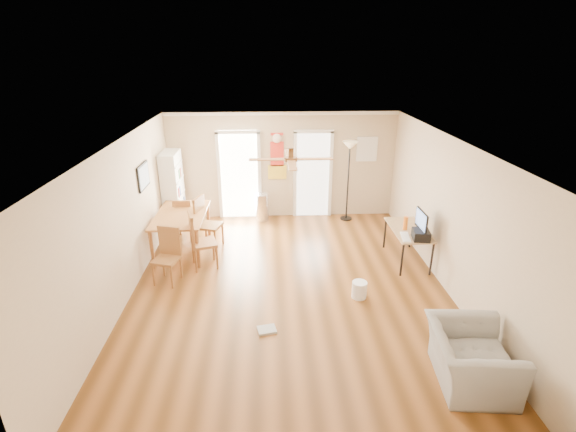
{
  "coord_description": "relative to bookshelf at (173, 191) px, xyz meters",
  "views": [
    {
      "loc": [
        -0.34,
        -6.38,
        3.98
      ],
      "look_at": [
        0.0,
        0.6,
        1.15
      ],
      "focal_mm": 26.05,
      "sensor_mm": 36.0,
      "label": 1
    }
  ],
  "objects": [
    {
      "name": "floor",
      "position": [
        2.55,
        -2.88,
        -0.91
      ],
      "size": [
        7.0,
        7.0,
        0.0
      ],
      "primitive_type": "plane",
      "color": "brown",
      "rests_on": "ground"
    },
    {
      "name": "ceiling",
      "position": [
        2.55,
        -2.88,
        1.69
      ],
      "size": [
        5.5,
        7.0,
        0.0
      ],
      "primitive_type": null,
      "color": "silver",
      "rests_on": "floor"
    },
    {
      "name": "wall_back",
      "position": [
        2.55,
        0.62,
        0.39
      ],
      "size": [
        5.5,
        0.04,
        2.6
      ],
      "primitive_type": null,
      "color": "beige",
      "rests_on": "floor"
    },
    {
      "name": "wall_front",
      "position": [
        2.55,
        -6.38,
        0.39
      ],
      "size": [
        5.5,
        0.04,
        2.6
      ],
      "primitive_type": null,
      "color": "beige",
      "rests_on": "floor"
    },
    {
      "name": "wall_left",
      "position": [
        -0.2,
        -2.88,
        0.39
      ],
      "size": [
        0.04,
        7.0,
        2.6
      ],
      "primitive_type": null,
      "color": "beige",
      "rests_on": "floor"
    },
    {
      "name": "wall_right",
      "position": [
        5.3,
        -2.88,
        0.39
      ],
      "size": [
        0.04,
        7.0,
        2.6
      ],
      "primitive_type": null,
      "color": "beige",
      "rests_on": "floor"
    },
    {
      "name": "crown_molding",
      "position": [
        2.55,
        -2.88,
        1.65
      ],
      "size": [
        5.5,
        7.0,
        0.08
      ],
      "primitive_type": null,
      "color": "white",
      "rests_on": "wall_back"
    },
    {
      "name": "kitchen_doorway",
      "position": [
        1.5,
        0.6,
        0.14
      ],
      "size": [
        0.9,
        0.1,
        2.1
      ],
      "primitive_type": null,
      "color": "white",
      "rests_on": "wall_back"
    },
    {
      "name": "bathroom_doorway",
      "position": [
        3.3,
        0.6,
        0.14
      ],
      "size": [
        0.8,
        0.1,
        2.1
      ],
      "primitive_type": null,
      "color": "white",
      "rests_on": "wall_back"
    },
    {
      "name": "wall_decal",
      "position": [
        2.42,
        0.6,
        0.64
      ],
      "size": [
        0.46,
        0.03,
        1.1
      ],
      "primitive_type": "cube",
      "color": "red",
      "rests_on": "wall_back"
    },
    {
      "name": "ac_grille",
      "position": [
        4.6,
        0.59,
        0.79
      ],
      "size": [
        0.5,
        0.04,
        0.6
      ],
      "primitive_type": "cube",
      "color": "white",
      "rests_on": "wall_back"
    },
    {
      "name": "framed_poster",
      "position": [
        -0.18,
        -1.48,
        0.79
      ],
      "size": [
        0.04,
        0.66,
        0.48
      ],
      "primitive_type": "cube",
      "color": "black",
      "rests_on": "wall_left"
    },
    {
      "name": "ceiling_fan",
      "position": [
        2.55,
        -3.18,
        1.52
      ],
      "size": [
        1.24,
        1.24,
        0.2
      ],
      "primitive_type": null,
      "color": "#593819",
      "rests_on": "ceiling"
    },
    {
      "name": "bookshelf",
      "position": [
        0.0,
        0.0,
        0.0
      ],
      "size": [
        0.62,
        0.89,
        1.82
      ],
      "primitive_type": null,
      "rotation": [
        0.0,
        0.0,
        0.34
      ],
      "color": "silver",
      "rests_on": "floor"
    },
    {
      "name": "dining_table",
      "position": [
        0.4,
        -1.25,
        -0.5
      ],
      "size": [
        1.0,
        1.65,
        0.82
      ],
      "primitive_type": null,
      "rotation": [
        0.0,
        0.0,
        -0.01
      ],
      "color": "#AA6D37",
      "rests_on": "floor"
    },
    {
      "name": "dining_chair_right_a",
      "position": [
        0.95,
        -1.11,
        -0.36
      ],
      "size": [
        0.57,
        0.57,
        1.1
      ],
      "primitive_type": null,
      "rotation": [
        0.0,
        0.0,
        1.26
      ],
      "color": "olive",
      "rests_on": "floor"
    },
    {
      "name": "dining_chair_right_b",
      "position": [
        0.95,
        -1.97,
        -0.35
      ],
      "size": [
        0.57,
        0.57,
        1.11
      ],
      "primitive_type": null,
      "rotation": [
        0.0,
        0.0,
        1.85
      ],
      "color": "#955930",
      "rests_on": "floor"
    },
    {
      "name": "dining_chair_near",
      "position": [
        0.35,
        -2.54,
        -0.4
      ],
      "size": [
        0.52,
        0.52,
        1.02
      ],
      "primitive_type": null,
      "rotation": [
        0.0,
        0.0,
        -0.28
      ],
      "color": "brown",
      "rests_on": "floor"
    },
    {
      "name": "dining_chair_far",
      "position": [
        0.35,
        -0.64,
        -0.44
      ],
      "size": [
        0.4,
        0.4,
        0.94
      ],
      "primitive_type": null,
      "rotation": [
        0.0,
        0.0,
        3.11
      ],
      "color": "#A66F35",
      "rests_on": "floor"
    },
    {
      "name": "trash_can",
      "position": [
        2.04,
        0.31,
        -0.57
      ],
      "size": [
        0.34,
        0.34,
        0.68
      ],
      "primitive_type": "cylinder",
      "rotation": [
        0.0,
        0.0,
        -0.09
      ],
      "color": "silver",
      "rests_on": "floor"
    },
    {
      "name": "torchiere_lamp",
      "position": [
        4.12,
        0.3,
        0.07
      ],
      "size": [
        0.38,
        0.38,
        1.95
      ],
      "primitive_type": null,
      "rotation": [
        0.0,
        0.0,
        -0.03
      ],
      "color": "black",
      "rests_on": "floor"
    },
    {
      "name": "computer_desk",
      "position": [
        4.93,
        -1.93,
        -0.57
      ],
      "size": [
        0.64,
        1.28,
        0.68
      ],
      "primitive_type": null,
      "color": "tan",
      "rests_on": "floor"
    },
    {
      "name": "imac",
      "position": [
        5.02,
        -2.29,
        0.03
      ],
      "size": [
        0.09,
        0.56,
        0.52
      ],
      "primitive_type": null,
      "rotation": [
        0.0,
        0.0,
        -0.02
      ],
      "color": "black",
      "rests_on": "computer_desk"
    },
    {
      "name": "keyboard",
      "position": [
        4.75,
        -2.3,
        -0.22
      ],
      "size": [
        0.21,
        0.46,
        0.02
      ],
      "primitive_type": "cube",
      "rotation": [
        0.0,
        0.0,
        -0.16
      ],
      "color": "silver",
      "rests_on": "computer_desk"
    },
    {
      "name": "printer",
      "position": [
        5.0,
        -2.39,
        -0.14
      ],
      "size": [
        0.34,
        0.38,
        0.18
      ],
      "primitive_type": "cube",
      "rotation": [
        0.0,
        0.0,
        -0.14
      ],
      "color": "black",
      "rests_on": "computer_desk"
    },
    {
      "name": "orange_bottle",
      "position": [
        4.85,
        -1.94,
        -0.09
      ],
      "size": [
        0.1,
        0.1,
        0.26
      ],
      "primitive_type": "cylinder",
      "rotation": [
        0.0,
        0.0,
        0.15
      ],
      "color": "orange",
      "rests_on": "computer_desk"
    },
    {
      "name": "wastebasket_a",
      "position": [
        3.72,
        -3.21,
        -0.76
      ],
      "size": [
        0.25,
        0.25,
        0.29
      ],
      "primitive_type": "cylinder",
      "rotation": [
        0.0,
        0.0,
        0.0
      ],
      "color": "white",
      "rests_on": "floor"
    },
    {
      "name": "floor_cloth",
      "position": [
        2.14,
        -4.06,
        -0.89
      ],
      "size": [
        0.31,
        0.27,
        0.04
      ],
      "primitive_type": "cube",
      "rotation": [
        0.0,
        0.0,
        0.21
      ],
      "color": "#A7A8A2",
      "rests_on": "floor"
    },
    {
      "name": "armchair",
      "position": [
        4.7,
        -5.2,
        -0.55
      ],
      "size": [
        1.08,
        1.2,
        0.72
      ],
      "primitive_type": "imported",
      "rotation": [
        0.0,
        0.0,
        1.46
      ],
      "color": "gray",
      "rests_on": "floor"
    }
  ]
}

